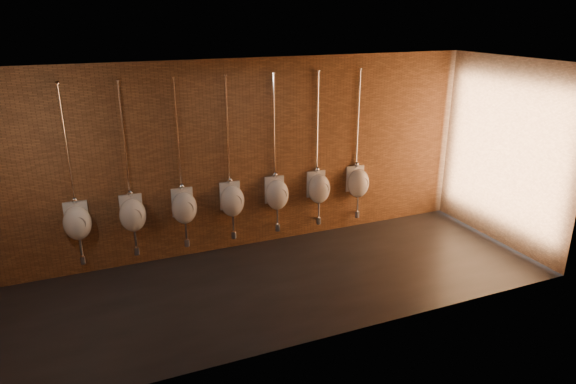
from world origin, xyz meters
The scene contains 9 objects.
ground centered at (0.00, 0.00, 0.00)m, with size 8.50×8.50×0.00m, color black.
room_shell centered at (0.00, 0.00, 2.01)m, with size 8.54×3.04×3.22m.
urinal_0 centered at (-2.63, 1.35, 0.92)m, with size 0.43×0.38×2.72m.
urinal_1 centered at (-1.83, 1.35, 0.92)m, with size 0.43×0.38×2.72m.
urinal_2 centered at (-1.03, 1.35, 0.92)m, with size 0.43×0.38×2.72m.
urinal_3 centered at (-0.22, 1.35, 0.92)m, with size 0.43×0.38×2.72m.
urinal_4 centered at (0.58, 1.35, 0.92)m, with size 0.43×0.38×2.72m.
urinal_5 centered at (1.38, 1.35, 0.92)m, with size 0.43×0.38×2.72m.
urinal_6 centered at (2.18, 1.35, 0.92)m, with size 0.43×0.38×2.72m.
Camera 1 is at (-2.46, -6.37, 3.89)m, focal length 32.00 mm.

